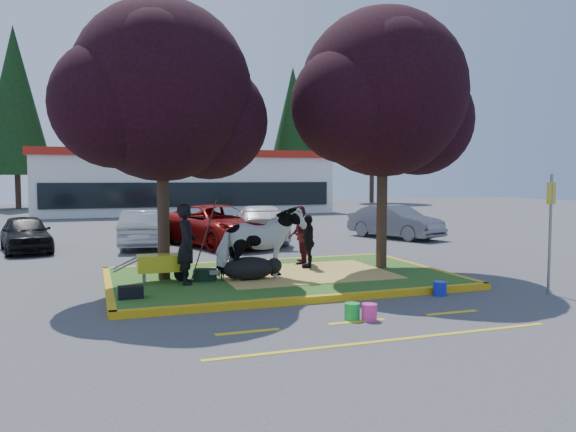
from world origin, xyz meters
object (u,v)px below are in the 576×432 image
object	(u,v)px
wheelbarrow	(159,263)
car_black	(26,233)
handler	(187,244)
sign_post	(550,220)
calf	(249,268)
bucket_pink	(369,312)
cow	(260,243)
car_silver	(145,229)
bucket_blue	(440,289)
bucket_green	(352,311)

from	to	relation	value
wheelbarrow	car_black	xyz separation A→B (m)	(-3.59, 8.09, 0.04)
handler	sign_post	xyz separation A→B (m)	(7.41, -3.04, 0.58)
wheelbarrow	sign_post	distance (m)	8.74
handler	calf	bearing A→B (deg)	-82.57
calf	bucket_pink	xyz separation A→B (m)	(1.21, -3.76, -0.27)
bucket_pink	car_black	distance (m)	14.00
calf	cow	bearing A→B (deg)	-6.84
calf	wheelbarrow	bearing A→B (deg)	175.39
cow	handler	size ratio (longest dim) A/B	1.13
cow	handler	world-z (taller)	handler
car_black	car_silver	bearing A→B (deg)	-11.67
sign_post	car_silver	xyz separation A→B (m)	(-7.60, 11.45, -0.96)
sign_post	bucket_pink	size ratio (longest dim) A/B	8.81
bucket_pink	bucket_blue	world-z (taller)	bucket_blue
handler	car_silver	distance (m)	8.42
bucket_blue	car_silver	size ratio (longest dim) A/B	0.07
car_silver	handler	bearing A→B (deg)	101.48
cow	car_silver	bearing A→B (deg)	3.99
sign_post	cow	bearing A→B (deg)	131.55
car_silver	wheelbarrow	bearing A→B (deg)	97.44
sign_post	car_black	bearing A→B (deg)	114.38
wheelbarrow	sign_post	xyz separation A→B (m)	(7.98, -3.41, 1.04)
car_black	sign_post	bearing A→B (deg)	-55.67
bucket_pink	sign_post	bearing A→B (deg)	8.56
calf	handler	bearing A→B (deg)	-174.12
bucket_green	sign_post	bearing A→B (deg)	6.44
cow	bucket_pink	world-z (taller)	cow
bucket_pink	car_black	bearing A→B (deg)	119.18
calf	bucket_green	bearing A→B (deg)	-69.80
handler	bucket_pink	xyz separation A→B (m)	(2.65, -3.75, -0.91)
calf	sign_post	size ratio (longest dim) A/B	0.48
handler	bucket_pink	distance (m)	4.68
handler	bucket_blue	distance (m)	5.68
bucket_green	handler	bearing A→B (deg)	123.47
bucket_green	cow	bearing A→B (deg)	100.70
car_black	car_silver	size ratio (longest dim) A/B	0.90
sign_post	car_black	distance (m)	16.35
handler	wheelbarrow	size ratio (longest dim) A/B	1.07
cow	bucket_green	bearing A→B (deg)	-178.00
cow	car_black	bearing A→B (deg)	25.91
bucket_green	car_silver	world-z (taller)	car_silver
bucket_blue	car_silver	distance (m)	12.01
handler	car_silver	xyz separation A→B (m)	(-0.19, 8.41, -0.38)
cow	bucket_green	xyz separation A→B (m)	(0.67, -3.55, -0.86)
wheelbarrow	car_silver	world-z (taller)	car_silver
wheelbarrow	bucket_pink	bearing A→B (deg)	-51.39
calf	bucket_green	size ratio (longest dim) A/B	4.20
sign_post	bucket_blue	distance (m)	2.84
sign_post	car_silver	bearing A→B (deg)	102.79
handler	wheelbarrow	bearing A→B (deg)	64.39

